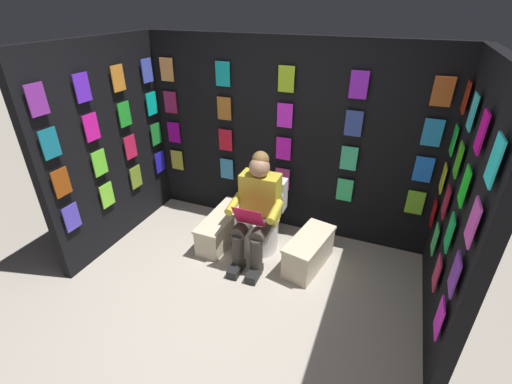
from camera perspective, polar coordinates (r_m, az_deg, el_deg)
The scene contains 8 objects.
ground_plane at distance 3.29m, azimuth -6.52°, elevation -21.05°, with size 30.00×30.00×0.00m, color #B2A899.
display_wall_back at distance 4.05m, azimuth 4.86°, elevation 8.34°, with size 3.40×0.14×2.19m.
display_wall_left at distance 3.10m, azimuth 30.23°, elevation -2.50°, with size 0.14×1.77×2.19m.
display_wall_right at distance 4.15m, azimuth -22.63°, elevation 6.69°, with size 0.14×1.77×2.19m.
toilet at distance 3.96m, azimuth 1.21°, elevation -4.59°, with size 0.41×0.56×0.77m.
person_reading at distance 3.64m, azimuth 0.05°, elevation -2.82°, with size 0.53×0.69×1.19m.
comic_longbox_near at distance 4.14m, azimuth -5.47°, elevation -5.68°, with size 0.29×0.83×0.34m.
comic_longbox_far at distance 3.78m, azimuth 8.47°, elevation -9.48°, with size 0.43×0.74×0.36m.
Camera 1 is at (-1.12, 1.82, 2.50)m, focal length 24.89 mm.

